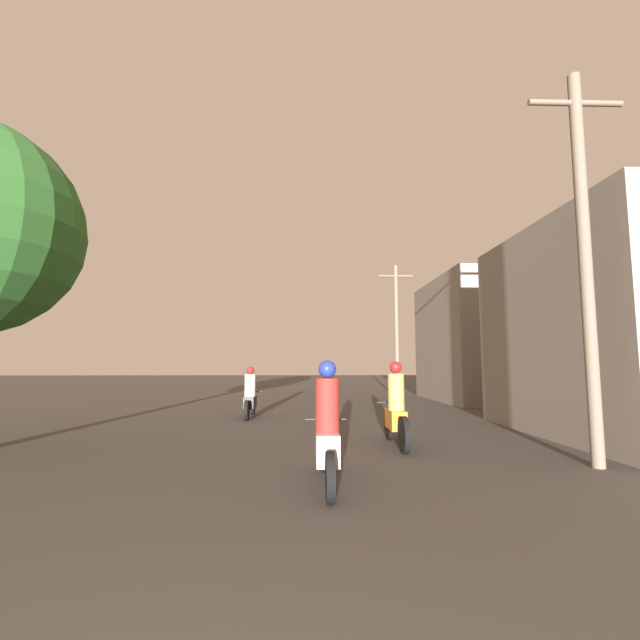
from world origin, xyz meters
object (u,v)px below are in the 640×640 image
Objects in this scene: building_right_far at (486,340)px; utility_pole_near at (585,253)px; motorcycle_orange at (396,412)px; motorcycle_black at (250,397)px; building_right_near at (640,329)px; utility_pole_far at (397,328)px; motorcycle_silver at (327,434)px.

utility_pole_near is (-3.39, -11.96, 0.75)m from building_right_far.
motorcycle_orange is 5.71m from motorcycle_black.
motorcycle_orange is at bearing -47.46° from motorcycle_black.
building_right_near is 9.22m from building_right_far.
building_right_near is at bearing -72.18° from utility_pole_far.
building_right_far is at bearing 35.49° from motorcycle_black.
utility_pole_far reaches higher than building_right_far.
motorcycle_orange is 0.33× the size of utility_pole_far.
motorcycle_silver is at bearing -69.32° from motorcycle_black.
motorcycle_black is 0.31× the size of utility_pole_far.
motorcycle_orange is 0.35× the size of building_right_near.
motorcycle_black is at bearing -149.80° from building_right_far.
building_right_far is at bearing 57.38° from motorcycle_silver.
motorcycle_silver is 3.04m from motorcycle_orange.
motorcycle_silver is 0.31× the size of utility_pole_near.
building_right_far is at bearing 74.19° from utility_pole_near.
building_right_far is at bearing -18.42° from utility_pole_far.
utility_pole_near reaches higher than building_right_near.
utility_pole_near reaches higher than utility_pole_far.
motorcycle_orange is 4.30m from utility_pole_near.
utility_pole_near is at bearing -105.81° from building_right_far.
utility_pole_near is at bearing 9.42° from motorcycle_silver.
building_right_near is 4.22m from utility_pole_near.
motorcycle_silver is at bearing -153.73° from building_right_near.
building_right_far is (0.35, 9.21, 0.27)m from building_right_near.
utility_pole_far is at bearing 72.58° from motorcycle_silver.
building_right_near reaches higher than motorcycle_silver.
motorcycle_orange is (1.48, 2.66, -0.00)m from motorcycle_silver.
motorcycle_orange is 12.03m from building_right_far.
building_right_near is at bearing 42.20° from utility_pole_near.
motorcycle_black is at bearing 103.57° from motorcycle_silver.
utility_pole_near is (6.23, -6.36, 2.79)m from motorcycle_black.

